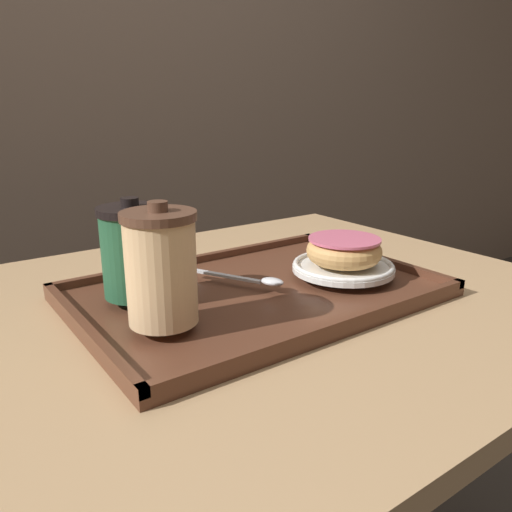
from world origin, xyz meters
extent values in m
cube|color=#7A6656|center=(0.00, 1.10, 1.20)|extent=(8.00, 0.05, 2.40)
cube|color=tan|center=(0.00, 0.00, 0.70)|extent=(0.95, 0.78, 0.03)
cylinder|color=#333338|center=(0.00, 0.00, 0.34)|extent=(0.08, 0.08, 0.69)
cube|color=#512D1E|center=(0.00, -0.01, 0.72)|extent=(0.51, 0.35, 0.01)
cube|color=#512D1E|center=(0.00, -0.17, 0.73)|extent=(0.51, 0.01, 0.01)
cube|color=#512D1E|center=(0.00, 0.16, 0.73)|extent=(0.51, 0.01, 0.01)
cube|color=#512D1E|center=(-0.25, -0.01, 0.73)|extent=(0.01, 0.35, 0.01)
cube|color=#512D1E|center=(0.25, -0.01, 0.73)|extent=(0.01, 0.35, 0.01)
cylinder|color=#E0B784|center=(-0.17, -0.06, 0.80)|extent=(0.08, 0.08, 0.12)
cylinder|color=brown|center=(-0.17, -0.06, 0.87)|extent=(0.09, 0.09, 0.01)
cylinder|color=brown|center=(-0.17, -0.06, 0.88)|extent=(0.02, 0.02, 0.01)
cylinder|color=#235638|center=(-0.16, 0.05, 0.80)|extent=(0.08, 0.08, 0.11)
cylinder|color=black|center=(-0.16, 0.05, 0.86)|extent=(0.09, 0.09, 0.01)
cylinder|color=black|center=(-0.16, 0.05, 0.87)|extent=(0.02, 0.02, 0.01)
cylinder|color=white|center=(0.14, -0.04, 0.74)|extent=(0.16, 0.16, 0.01)
torus|color=white|center=(0.14, -0.04, 0.75)|extent=(0.16, 0.16, 0.01)
torus|color=tan|center=(0.14, -0.04, 0.77)|extent=(0.12, 0.12, 0.04)
cylinder|color=#DB6684|center=(0.14, -0.04, 0.79)|extent=(0.11, 0.11, 0.00)
ellipsoid|color=silver|center=(0.01, -0.03, 0.75)|extent=(0.04, 0.04, 0.01)
cube|color=silver|center=(-0.02, 0.04, 0.74)|extent=(0.06, 0.11, 0.00)
camera|label=1|loc=(-0.40, -0.57, 0.99)|focal=35.00mm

